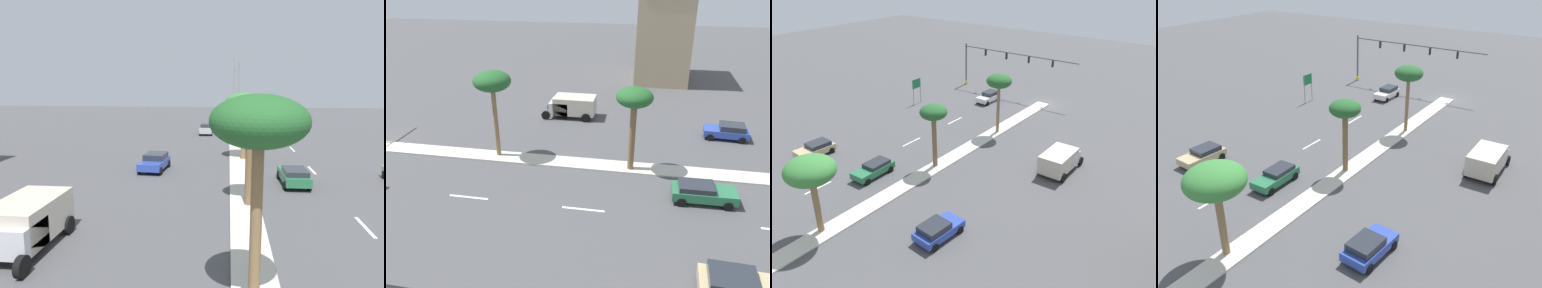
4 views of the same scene
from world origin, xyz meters
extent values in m
plane|color=#4C4C4F|center=(0.00, 29.00, 0.00)|extent=(160.00, 160.00, 0.00)
cube|color=beige|center=(0.00, 37.29, 0.06)|extent=(1.80, 74.58, 0.12)
cube|color=silver|center=(6.13, 4.00, 0.01)|extent=(0.20, 2.80, 0.01)
cube|color=silver|center=(6.13, 12.75, 0.01)|extent=(0.20, 2.80, 0.01)
cube|color=silver|center=(6.13, 20.72, 0.01)|extent=(0.20, 2.80, 0.01)
cube|color=silver|center=(6.13, 33.04, 0.01)|extent=(0.20, 2.80, 0.01)
cylinder|color=#515459|center=(14.52, -0.84, 3.32)|extent=(0.24, 0.24, 6.63)
cylinder|color=gold|center=(14.52, -0.84, 0.25)|extent=(0.53, 0.53, 0.50)
cylinder|color=#515459|center=(5.16, -0.84, 6.22)|extent=(18.71, 0.16, 0.16)
cube|color=black|center=(10.78, -0.84, 5.67)|extent=(0.20, 0.32, 0.90)
sphere|color=red|center=(10.78, -0.96, 5.97)|extent=(0.18, 0.18, 0.18)
cube|color=black|center=(7.03, -0.84, 5.67)|extent=(0.20, 0.32, 0.90)
sphere|color=red|center=(7.03, -0.96, 5.97)|extent=(0.18, 0.18, 0.18)
cube|color=black|center=(3.29, -0.84, 5.67)|extent=(0.20, 0.32, 0.90)
sphere|color=red|center=(3.29, -0.96, 5.97)|extent=(0.18, 0.18, 0.18)
cube|color=black|center=(-0.45, -0.84, 5.67)|extent=(0.20, 0.32, 0.90)
sphere|color=red|center=(-0.45, -0.96, 5.97)|extent=(0.18, 0.18, 0.18)
cylinder|color=gray|center=(14.45, 10.17, 1.80)|extent=(0.10, 0.10, 3.60)
cylinder|color=gray|center=(14.45, 11.60, 1.80)|extent=(0.10, 0.10, 3.60)
cube|color=#19723F|center=(14.45, 10.89, 2.95)|extent=(0.08, 1.59, 1.29)
cylinder|color=olive|center=(-0.22, 12.53, 3.00)|extent=(0.36, 0.36, 5.76)
ellipsoid|color=#235B28|center=(-0.22, 12.53, 6.39)|extent=(2.91, 2.91, 1.60)
cylinder|color=brown|center=(0.20, 23.41, 2.77)|extent=(0.47, 0.47, 5.29)
ellipsoid|color=#235B28|center=(0.20, 23.41, 5.88)|extent=(2.68, 2.68, 1.47)
cylinder|color=olive|center=(0.40, 36.67, 2.45)|extent=(0.49, 0.49, 4.67)
ellipsoid|color=#387F38|center=(0.40, 36.67, 5.45)|extent=(3.77, 3.77, 2.07)
cube|color=#2D47AD|center=(-7.31, 31.62, 0.62)|extent=(2.19, 4.04, 0.60)
cube|color=#262B33|center=(-7.27, 32.10, 1.17)|extent=(1.87, 2.27, 0.49)
cylinder|color=black|center=(-6.51, 30.18, 0.32)|extent=(0.27, 0.65, 0.64)
cylinder|color=black|center=(-8.31, 30.32, 0.32)|extent=(0.27, 0.65, 0.64)
cylinder|color=black|center=(-6.30, 32.91, 0.32)|extent=(0.27, 0.65, 0.64)
cylinder|color=black|center=(-8.11, 33.05, 0.32)|extent=(0.27, 0.65, 0.64)
cube|color=#287047|center=(3.76, 28.46, 0.64)|extent=(1.84, 4.24, 0.63)
cube|color=#262B33|center=(3.77, 27.94, 1.13)|extent=(1.63, 2.34, 0.36)
cylinder|color=black|center=(2.90, 29.92, 0.32)|extent=(0.23, 0.64, 0.64)
cylinder|color=black|center=(4.57, 29.95, 0.32)|extent=(0.23, 0.64, 0.64)
cylinder|color=black|center=(2.95, 26.97, 0.32)|extent=(0.23, 0.64, 0.64)
cylinder|color=black|center=(4.63, 27.01, 0.32)|extent=(0.23, 0.64, 0.64)
cube|color=tan|center=(12.02, 29.32, 0.63)|extent=(2.15, 4.10, 0.62)
cube|color=#262B33|center=(12.00, 28.81, 1.16)|extent=(1.88, 2.28, 0.43)
cylinder|color=black|center=(11.14, 30.76, 0.32)|extent=(0.25, 0.65, 0.64)
cylinder|color=black|center=(13.02, 30.68, 0.32)|extent=(0.25, 0.65, 0.64)
cylinder|color=black|center=(11.02, 27.95, 0.32)|extent=(0.25, 0.65, 0.64)
cylinder|color=black|center=(12.91, 27.87, 0.32)|extent=(0.25, 0.65, 0.64)
cube|color=silver|center=(6.76, 4.16, 0.64)|extent=(1.84, 3.98, 0.64)
cube|color=#262B33|center=(6.74, 3.66, 1.21)|extent=(1.62, 2.21, 0.50)
cylinder|color=black|center=(5.97, 5.55, 0.32)|extent=(0.24, 0.65, 0.64)
cylinder|color=black|center=(7.62, 5.51, 0.32)|extent=(0.24, 0.65, 0.64)
cylinder|color=black|center=(5.90, 2.80, 0.32)|extent=(0.24, 0.65, 0.64)
cylinder|color=black|center=(7.55, 2.76, 0.32)|extent=(0.24, 0.65, 0.64)
cube|color=silver|center=(-10.17, 15.53, 1.08)|extent=(2.44, 1.97, 1.27)
cube|color=beige|center=(-10.17, 17.07, 1.33)|extent=(2.44, 4.18, 1.76)
cylinder|color=black|center=(-8.95, 14.27, 0.45)|extent=(0.28, 0.90, 0.90)
cylinder|color=black|center=(-11.39, 14.27, 0.45)|extent=(0.28, 0.90, 0.90)
cylinder|color=black|center=(-8.95, 18.42, 0.45)|extent=(0.28, 0.90, 0.90)
cylinder|color=black|center=(-11.39, 18.42, 0.45)|extent=(0.28, 0.90, 0.90)
camera|label=1|loc=(-1.11, 2.05, 7.53)|focal=33.80mm
camera|label=2|loc=(26.53, 24.10, 14.45)|focal=35.73mm
camera|label=3|loc=(-23.49, 49.79, 19.61)|focal=37.22mm
camera|label=4|loc=(-17.76, 49.61, 17.69)|focal=38.43mm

